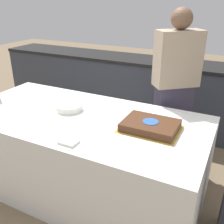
{
  "coord_description": "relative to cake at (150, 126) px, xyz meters",
  "views": [
    {
      "loc": [
        1.16,
        -1.69,
        1.7
      ],
      "look_at": [
        0.31,
        0.0,
        0.85
      ],
      "focal_mm": 42.0,
      "sensor_mm": 36.0,
      "label": 1
    }
  ],
  "objects": [
    {
      "name": "dining_table",
      "position": [
        -0.62,
        -0.04,
        -0.41
      ],
      "size": [
        2.15,
        1.05,
        0.75
      ],
      "color": "silver",
      "rests_on": "ground_plane"
    },
    {
      "name": "plate_stack",
      "position": [
        -0.77,
        0.03,
        -0.0
      ],
      "size": [
        0.24,
        0.24,
        0.05
      ],
      "color": "white",
      "rests_on": "dining_table"
    },
    {
      "name": "back_counter",
      "position": [
        -0.62,
        1.56,
        -0.32
      ],
      "size": [
        4.4,
        0.58,
        0.92
      ],
      "color": "#333842",
      "rests_on": "ground_plane"
    },
    {
      "name": "person_cutting_cake",
      "position": [
        -0.0,
        0.7,
        0.04
      ],
      "size": [
        0.45,
        0.42,
        1.6
      ],
      "rotation": [
        0.0,
        0.0,
        -2.45
      ],
      "color": "#383347",
      "rests_on": "ground_plane"
    },
    {
      "name": "ground_plane",
      "position": [
        -0.62,
        -0.04,
        -0.78
      ],
      "size": [
        14.0,
        14.0,
        0.0
      ],
      "primitive_type": "plane",
      "color": "#7A664C"
    },
    {
      "name": "utensil_pile",
      "position": [
        -0.44,
        -0.45,
        -0.02
      ],
      "size": [
        0.13,
        0.09,
        0.02
      ],
      "color": "white",
      "rests_on": "dining_table"
    },
    {
      "name": "cake",
      "position": [
        0.0,
        0.0,
        0.0
      ],
      "size": [
        0.45,
        0.35,
        0.07
      ],
      "color": "gold",
      "rests_on": "dining_table"
    },
    {
      "name": "side_plate_near_cake",
      "position": [
        0.08,
        0.33,
        -0.03
      ],
      "size": [
        0.21,
        0.21,
        0.0
      ],
      "color": "white",
      "rests_on": "dining_table"
    }
  ]
}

